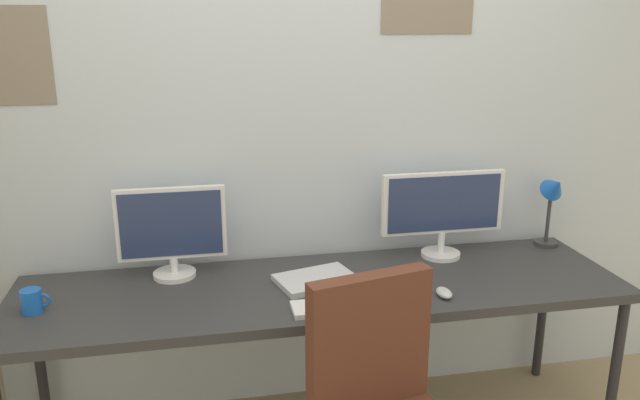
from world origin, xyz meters
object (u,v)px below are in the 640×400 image
computer_mouse (444,293)px  coffee_mug (32,301)px  desk_lamp (553,198)px  keyboard_main (334,307)px  monitor_left (172,230)px  laptop_closed (316,280)px  monitor_right (443,209)px  desk (322,295)px

computer_mouse → coffee_mug: bearing=173.7°
desk_lamp → keyboard_main: bearing=-158.5°
monitor_left → laptop_closed: bearing=-17.6°
monitor_right → coffee_mug: size_ratio=5.38×
monitor_right → desk_lamp: 0.55m
monitor_left → monitor_right: (1.20, 0.00, 0.02)m
monitor_left → coffee_mug: (-0.51, -0.25, -0.16)m
coffee_mug → keyboard_main: bearing=-10.0°
monitor_left → computer_mouse: monitor_left is taller
desk_lamp → coffee_mug: bearing=-173.5°
monitor_right → laptop_closed: monitor_right is taller
desk → desk_lamp: 1.21m
monitor_right → monitor_left: bearing=-180.0°
computer_mouse → laptop_closed: size_ratio=0.30×
laptop_closed → monitor_right: bearing=1.3°
monitor_right → keyboard_main: (-0.60, -0.44, -0.22)m
desk_lamp → laptop_closed: 1.21m
desk → laptop_closed: size_ratio=7.84×
coffee_mug → monitor_left: bearing=25.7°
computer_mouse → laptop_closed: bearing=153.3°
monitor_left → laptop_closed: 0.64m
laptop_closed → keyboard_main: bearing=-100.8°
monitor_right → desk_lamp: monitor_right is taller
monitor_right → computer_mouse: monitor_right is taller
monitor_left → desk_lamp: bearing=0.4°
desk → monitor_right: monitor_right is taller
monitor_left → coffee_mug: size_ratio=4.26×
desk → desk_lamp: desk_lamp is taller
desk → monitor_right: bearing=19.5°
desk → keyboard_main: size_ratio=7.77×
monitor_left → desk_lamp: size_ratio=1.21×
monitor_right → coffee_mug: monitor_right is taller
monitor_left → computer_mouse: (1.05, -0.42, -0.19)m
desk_lamp → keyboard_main: (-1.15, -0.45, -0.23)m
desk_lamp → keyboard_main: 1.26m
monitor_left → monitor_right: bearing=0.0°
monitor_left → desk_lamp: (1.75, 0.01, 0.04)m
laptop_closed → coffee_mug: bearing=168.1°
monitor_right → laptop_closed: 0.68m
monitor_right → computer_mouse: (-0.15, -0.42, -0.21)m
monitor_left → keyboard_main: 0.77m
desk → coffee_mug: coffee_mug is taller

